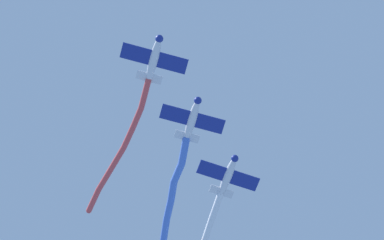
% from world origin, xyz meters
% --- Properties ---
extents(airplane_lead, '(6.26, 6.10, 1.79)m').
position_xyz_m(airplane_lead, '(-1.52, -3.09, 71.91)').
color(airplane_lead, silver).
extents(smoke_trail_lead, '(10.73, 15.21, 2.15)m').
position_xyz_m(smoke_trail_lead, '(5.53, 5.82, 72.44)').
color(smoke_trail_lead, '#DB4C4C').
extents(airplane_left_wing, '(6.28, 6.08, 1.79)m').
position_xyz_m(airplane_left_wing, '(6.43, -3.04, 72.16)').
color(airplane_left_wing, silver).
extents(smoke_trail_left_wing, '(13.08, 11.69, 2.56)m').
position_xyz_m(smoke_trail_left_wing, '(14.17, 4.36, 72.97)').
color(smoke_trail_left_wing, '#4C75DB').
extents(airplane_right_wing, '(6.49, 5.85, 1.79)m').
position_xyz_m(airplane_right_wing, '(14.38, -2.99, 72.41)').
color(airplane_right_wing, silver).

